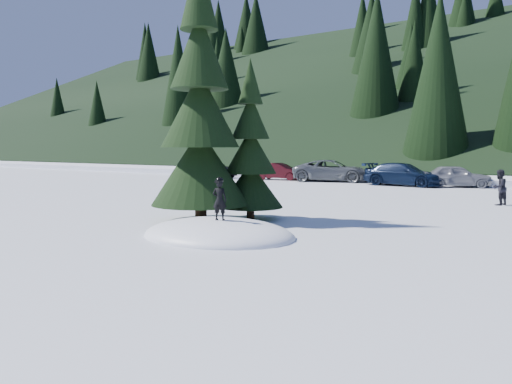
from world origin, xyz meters
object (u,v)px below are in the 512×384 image
Objects in this scene: car_1 at (280,171)px; car_3 at (403,174)px; car_2 at (332,171)px; car_4 at (456,176)px; child_skier at (220,200)px; adult_0 at (499,187)px; spruce_short at (250,157)px; spruce_tall at (200,119)px; car_0 at (212,168)px.

car_3 is (9.44, -0.38, 0.09)m from car_1.
car_4 is at bearing -109.42° from car_2.
child_skier is 0.72× the size of adult_0.
car_3 is (-0.56, 17.35, -1.38)m from spruce_short.
spruce_tall is at bearing -163.48° from car_1.
spruce_tall reaches higher than car_3.
car_0 reaches higher than car_3.
child_skier is 0.20× the size of car_2.
spruce_short reaches higher than child_skier.
car_2 reaches higher than car_4.
child_skier is at bearing 2.08° from adult_0.
spruce_short is at bearing -159.25° from car_1.
car_3 is at bearing -85.15° from car_0.
adult_0 is 10.62m from car_3.
car_4 is at bearing -82.99° from car_0.
adult_0 is at bearing -135.37° from car_3.
child_skier reaches higher than car_1.
spruce_short reaches higher than car_3.
car_1 is 4.06m from car_2.
child_skier reaches higher than car_3.
adult_0 is 15.28m from car_2.
car_1 is 0.69× the size of car_2.
car_0 is at bearing 133.06° from spruce_short.
car_0 is 1.17× the size of car_1.
car_3 is at bearing 79.17° from car_4.
car_2 is (-12.22, 9.18, 0.01)m from adult_0.
car_3 is (-1.94, 20.71, -0.30)m from child_skier.
spruce_short is at bearing -132.27° from car_0.
car_2 is at bearing 108.05° from spruce_short.
car_4 is (12.45, 0.33, 0.05)m from car_1.
car_2 is (-7.37, 21.72, -0.26)m from child_skier.
spruce_short is 17.41m from car_3.
car_0 reaches higher than adult_0.
spruce_short is 3.58× the size of adult_0.
car_2 is (10.18, 1.06, 0.00)m from car_0.
spruce_tall is 1.92× the size of car_0.
spruce_tall is 1.60× the size of spruce_short.
spruce_tall reaches higher than car_1.
spruce_tall is at bearing -136.29° from car_0.
spruce_tall reaches higher than car_2.
spruce_tall reaches higher than child_skier.
spruce_short is 0.97× the size of car_2.
child_skier is 0.22× the size of car_3.
adult_0 is at bearing 55.84° from spruce_short.
car_3 is (0.44, 18.75, -2.60)m from spruce_tall.
child_skier is 20.80m from car_3.
car_4 is (2.46, 18.06, -1.42)m from spruce_short.
car_0 is 1.12× the size of car_4.
adult_0 is 9.65m from car_4.
adult_0 is (6.23, 9.18, -1.35)m from spruce_short.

